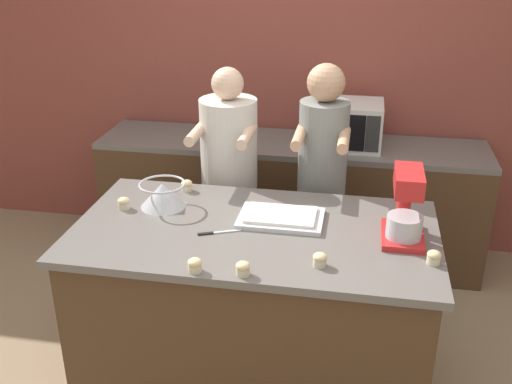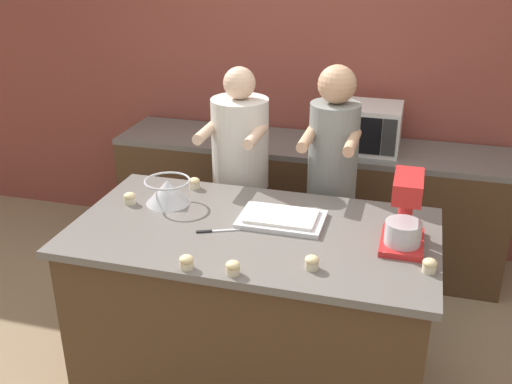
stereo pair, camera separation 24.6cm
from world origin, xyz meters
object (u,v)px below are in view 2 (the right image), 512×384
at_px(baking_tray, 282,218).
at_px(person_left, 240,186).
at_px(cupcake_2, 130,198).
at_px(knife, 215,231).
at_px(cupcake_0, 312,262).
at_px(cupcake_5, 233,268).
at_px(mixing_bowl, 168,191).
at_px(cupcake_1, 194,183).
at_px(stand_mixer, 405,215).
at_px(microwave_oven, 367,127).
at_px(cupcake_4, 186,262).
at_px(person_right, 331,189).
at_px(cupcake_3, 430,265).

bearing_deg(baking_tray, person_left, 122.92).
bearing_deg(cupcake_2, knife, -18.32).
bearing_deg(cupcake_0, cupcake_5, -157.05).
distance_m(mixing_bowl, cupcake_1, 0.24).
bearing_deg(cupcake_2, cupcake_1, 47.90).
bearing_deg(knife, cupcake_0, -22.54).
xyz_separation_m(person_left, cupcake_1, (-0.16, -0.37, 0.16)).
bearing_deg(mixing_bowl, knife, -35.12).
distance_m(stand_mixer, microwave_oven, 1.46).
relative_size(baking_tray, cupcake_5, 6.72).
xyz_separation_m(person_left, knife, (0.13, -0.85, 0.13)).
bearing_deg(cupcake_4, person_left, 95.76).
xyz_separation_m(cupcake_0, cupcake_1, (-0.82, 0.70, 0.00)).
relative_size(mixing_bowl, cupcake_0, 3.91).
bearing_deg(person_right, person_left, 179.90).
relative_size(person_right, microwave_oven, 3.58).
height_order(person_left, cupcake_4, person_left).
relative_size(microwave_oven, cupcake_3, 7.07).
distance_m(knife, cupcake_4, 0.37).
distance_m(knife, cupcake_0, 0.57).
relative_size(baking_tray, cupcake_0, 6.72).
distance_m(person_left, person_right, 0.58).
relative_size(mixing_bowl, microwave_oven, 0.55).
distance_m(person_left, knife, 0.87).
bearing_deg(cupcake_3, stand_mixer, 121.24).
xyz_separation_m(microwave_oven, cupcake_4, (-0.59, -1.89, -0.09)).
bearing_deg(person_right, baking_tray, -103.55).
bearing_deg(cupcake_3, cupcake_1, 156.23).
bearing_deg(cupcake_4, cupcake_2, 135.04).
relative_size(person_right, cupcake_4, 25.28).
bearing_deg(person_left, knife, -81.34).
bearing_deg(cupcake_5, cupcake_3, 16.85).
distance_m(baking_tray, cupcake_2, 0.85).
bearing_deg(microwave_oven, cupcake_2, -130.29).
height_order(mixing_bowl, baking_tray, mixing_bowl).
height_order(baking_tray, cupcake_1, cupcake_1).
xyz_separation_m(mixing_bowl, cupcake_5, (0.57, -0.61, -0.04)).
height_order(cupcake_4, cupcake_5, same).
bearing_deg(person_right, microwave_oven, 79.14).
xyz_separation_m(mixing_bowl, cupcake_1, (0.07, 0.22, -0.04)).
bearing_deg(knife, baking_tray, 33.75).
xyz_separation_m(microwave_oven, cupcake_2, (-1.14, -1.34, -0.09)).
xyz_separation_m(knife, cupcake_2, (-0.56, 0.18, 0.03)).
height_order(person_left, cupcake_3, person_left).
bearing_deg(cupcake_1, cupcake_3, -23.77).
height_order(person_left, cupcake_1, person_left).
height_order(cupcake_0, cupcake_2, same).
xyz_separation_m(microwave_oven, knife, (-0.58, -1.53, -0.12)).
relative_size(person_left, cupcake_5, 24.60).
xyz_separation_m(person_right, knife, (-0.45, -0.85, 0.08)).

